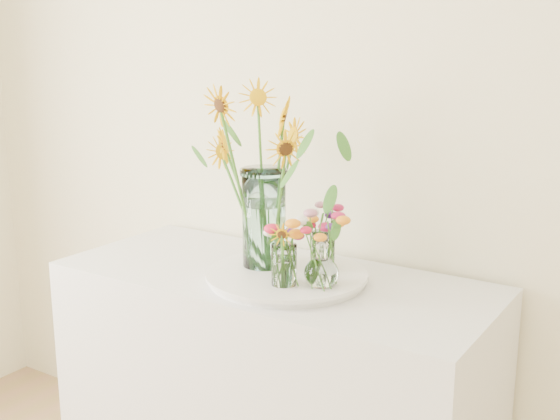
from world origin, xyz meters
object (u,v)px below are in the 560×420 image
at_px(counter, 273,404).
at_px(tray, 287,278).
at_px(small_vase_a, 284,265).
at_px(small_vase_c, 323,251).
at_px(mason_jar, 264,218).
at_px(small_vase_b, 322,263).

xyz_separation_m(counter, tray, (0.07, -0.03, 0.46)).
relative_size(small_vase_a, small_vase_c, 1.01).
bearing_deg(small_vase_a, counter, 133.80).
height_order(mason_jar, small_vase_c, mason_jar).
bearing_deg(counter, small_vase_a, -46.20).
relative_size(mason_jar, small_vase_c, 2.53).
bearing_deg(small_vase_a, tray, 118.34).
distance_m(mason_jar, small_vase_c, 0.21).
height_order(mason_jar, small_vase_a, mason_jar).
xyz_separation_m(counter, small_vase_a, (0.13, -0.13, 0.54)).
bearing_deg(mason_jar, counter, 17.80).
xyz_separation_m(mason_jar, small_vase_c, (0.18, 0.06, -0.10)).
bearing_deg(small_vase_a, mason_jar, 141.13).
bearing_deg(small_vase_b, counter, 160.44).
distance_m(mason_jar, small_vase_a, 0.22).
bearing_deg(small_vase_c, mason_jar, -160.23).
bearing_deg(small_vase_b, mason_jar, 164.21).
height_order(counter, small_vase_c, small_vase_c).
xyz_separation_m(tray, small_vase_a, (0.05, -0.10, 0.08)).
xyz_separation_m(small_vase_b, small_vase_c, (-0.07, 0.13, -0.01)).
height_order(counter, small_vase_a, small_vase_a).
height_order(counter, mason_jar, mason_jar).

